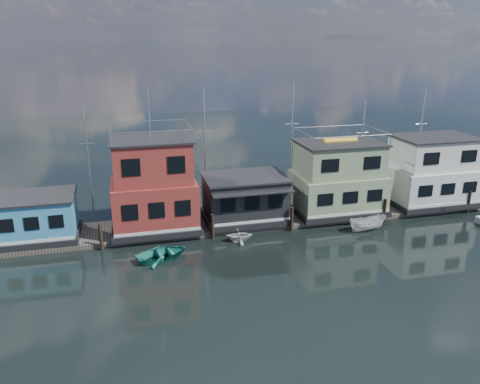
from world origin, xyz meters
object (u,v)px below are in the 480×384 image
object	(u,v)px
houseboat_blue	(37,217)
houseboat_white	(431,172)
motorboat	(368,224)
houseboat_red	(154,186)
houseboat_green	(338,179)
houseboat_dark	(245,198)
dinghy_white	(239,235)
dinghy_teal	(163,254)

from	to	relation	value
houseboat_blue	houseboat_white	size ratio (longest dim) A/B	0.76
motorboat	houseboat_red	bearing A→B (deg)	75.16
houseboat_red	houseboat_white	size ratio (longest dim) A/B	1.41
houseboat_white	houseboat_blue	bearing A→B (deg)	-180.00
houseboat_green	houseboat_dark	bearing A→B (deg)	-179.88
houseboat_blue	houseboat_white	xyz separation A→B (m)	(36.50, 0.00, 1.33)
houseboat_blue	houseboat_dark	bearing A→B (deg)	-0.06
houseboat_red	houseboat_green	bearing A→B (deg)	0.00
houseboat_dark	houseboat_green	distance (m)	9.07
houseboat_green	houseboat_red	bearing A→B (deg)	-180.00
houseboat_red	houseboat_green	size ratio (longest dim) A/B	1.41
houseboat_blue	motorboat	size ratio (longest dim) A/B	1.86
houseboat_dark	houseboat_green	world-z (taller)	houseboat_green
motorboat	dinghy_white	xyz separation A→B (m)	(-11.43, 0.55, -0.08)
houseboat_blue	houseboat_white	distance (m)	36.52
houseboat_blue	motorboat	bearing A→B (deg)	-9.18
dinghy_white	houseboat_blue	bearing A→B (deg)	83.71
houseboat_red	motorboat	size ratio (longest dim) A/B	3.44
houseboat_red	motorboat	world-z (taller)	houseboat_red
dinghy_teal	dinghy_white	xyz separation A→B (m)	(6.44, 1.64, 0.17)
houseboat_white	motorboat	size ratio (longest dim) A/B	2.44
houseboat_green	dinghy_teal	world-z (taller)	houseboat_green
houseboat_green	dinghy_white	world-z (taller)	houseboat_green
houseboat_red	dinghy_teal	size ratio (longest dim) A/B	2.92
houseboat_blue	motorboat	world-z (taller)	houseboat_blue
houseboat_green	houseboat_white	bearing A→B (deg)	-0.00
houseboat_blue	houseboat_green	xyz separation A→B (m)	(26.50, 0.00, 1.34)
dinghy_teal	dinghy_white	bearing A→B (deg)	-92.96
motorboat	dinghy_white	size ratio (longest dim) A/B	1.54
houseboat_blue	houseboat_white	world-z (taller)	houseboat_white
houseboat_blue	houseboat_dark	size ratio (longest dim) A/B	0.86
houseboat_red	houseboat_white	bearing A→B (deg)	0.00
motorboat	houseboat_dark	bearing A→B (deg)	65.10
houseboat_blue	dinghy_white	bearing A→B (deg)	-13.63
houseboat_dark	motorboat	xyz separation A→B (m)	(9.94, -4.41, -1.75)
houseboat_dark	dinghy_teal	xyz separation A→B (m)	(-7.93, -5.50, -2.00)
houseboat_green	motorboat	world-z (taller)	houseboat_green
houseboat_white	motorboat	bearing A→B (deg)	-153.93
houseboat_red	dinghy_white	size ratio (longest dim) A/B	5.31
dinghy_white	motorboat	bearing A→B (deg)	-85.41
dinghy_teal	motorboat	bearing A→B (deg)	-103.74
houseboat_dark	houseboat_white	size ratio (longest dim) A/B	0.88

